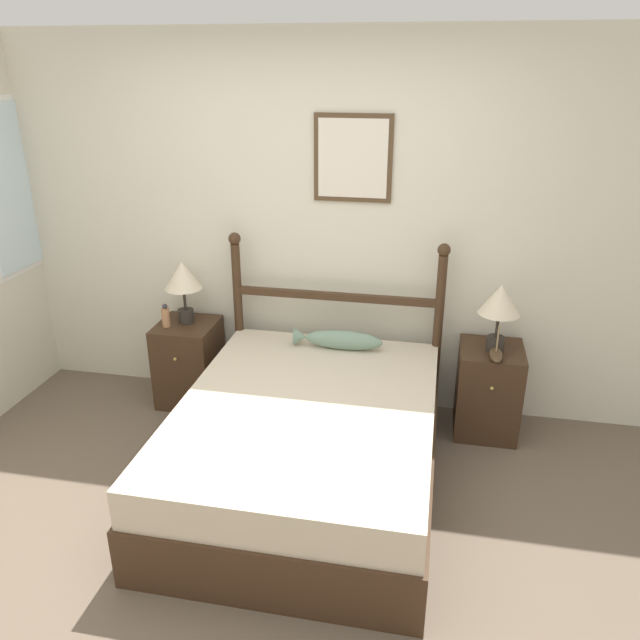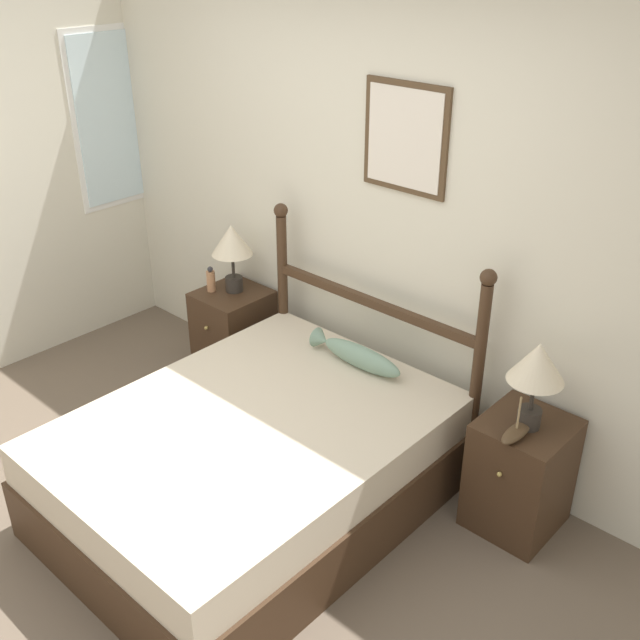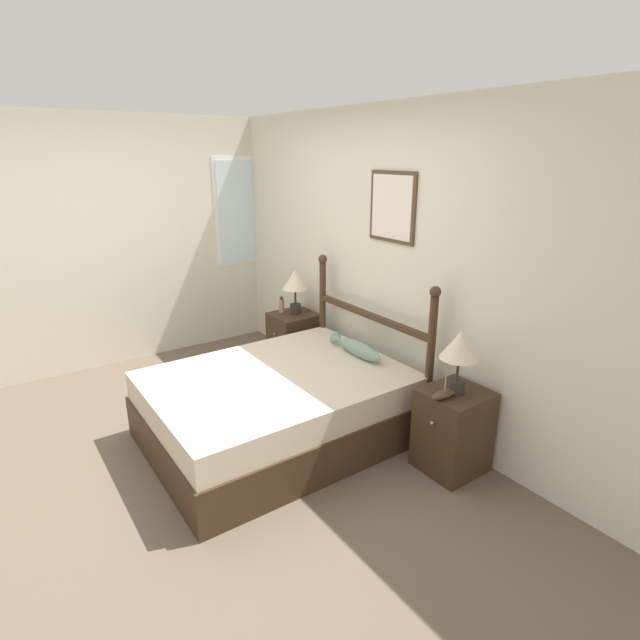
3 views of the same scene
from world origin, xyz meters
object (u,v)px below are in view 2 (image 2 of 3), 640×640
object	(u,v)px
bed	(253,464)
fish_pillow	(356,355)
nightstand_left	(234,334)
nightstand_right	(520,474)
table_lamp_left	(232,244)
bottle	(211,280)
model_boat	(516,432)
table_lamp_right	(537,367)

from	to	relation	value
bed	fish_pillow	size ratio (longest dim) A/B	3.21
nightstand_left	nightstand_right	xyz separation A→B (m)	(2.12, 0.00, 0.00)
nightstand_left	table_lamp_left	bearing A→B (deg)	102.88
bottle	model_boat	xyz separation A→B (m)	(2.24, -0.07, -0.05)
bottle	fish_pillow	distance (m)	1.23
nightstand_left	table_lamp_left	size ratio (longest dim) A/B	1.36
table_lamp_left	bottle	bearing A→B (deg)	-136.44
bottle	nightstand_left	bearing A→B (deg)	31.12
table_lamp_right	fish_pillow	world-z (taller)	table_lamp_right
nightstand_left	nightstand_right	bearing A→B (deg)	0.00
table_lamp_left	fish_pillow	bearing A→B (deg)	-5.36
table_lamp_right	bottle	bearing A→B (deg)	-178.81
table_lamp_left	bottle	xyz separation A→B (m)	(-0.11, -0.10, -0.25)
bed	bottle	bearing A→B (deg)	147.41
bed	bottle	xyz separation A→B (m)	(-1.17, 0.75, 0.41)
bottle	fish_pillow	world-z (taller)	bottle
table_lamp_left	fish_pillow	size ratio (longest dim) A/B	0.75
table_lamp_left	table_lamp_right	distance (m)	2.14
bottle	nightstand_right	bearing A→B (deg)	1.77
bed	table_lamp_left	bearing A→B (deg)	141.37
bed	nightstand_right	world-z (taller)	nightstand_right
bed	bottle	distance (m)	1.45
model_boat	fish_pillow	bearing A→B (deg)	176.34
nightstand_left	nightstand_right	size ratio (longest dim) A/B	1.00
nightstand_left	model_boat	xyz separation A→B (m)	(2.13, -0.14, 0.33)
nightstand_right	nightstand_left	bearing A→B (deg)	180.00
nightstand_left	model_boat	world-z (taller)	model_boat
nightstand_left	bottle	world-z (taller)	bottle
fish_pillow	model_boat	bearing A→B (deg)	-3.66
model_boat	table_lamp_right	bearing A→B (deg)	90.15
nightstand_left	nightstand_right	distance (m)	2.12
table_lamp_right	bottle	size ratio (longest dim) A/B	2.64
nightstand_left	fish_pillow	world-z (taller)	fish_pillow
nightstand_left	table_lamp_right	bearing A→B (deg)	-0.61
table_lamp_left	bottle	size ratio (longest dim) A/B	2.64
nightstand_right	bottle	distance (m)	2.27
nightstand_left	bottle	bearing A→B (deg)	-148.88
bed	nightstand_right	distance (m)	1.34
table_lamp_left	fish_pillow	world-z (taller)	table_lamp_left
fish_pillow	bed	bearing A→B (deg)	-93.74
table_lamp_right	fish_pillow	bearing A→B (deg)	-177.24
table_lamp_right	fish_pillow	xyz separation A→B (m)	(-1.02, -0.05, -0.32)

